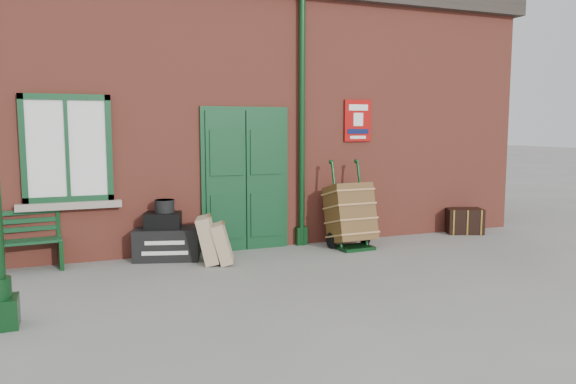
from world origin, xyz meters
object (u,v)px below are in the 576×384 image
houdini_trunk (167,244)px  porter_trolley (350,215)px  bench (7,241)px  dark_trunk (464,221)px

houdini_trunk → porter_trolley: 2.93m
bench → porter_trolley: size_ratio=1.00×
bench → porter_trolley: bearing=-8.2°
dark_trunk → porter_trolley: bearing=-150.4°
bench → dark_trunk: bench is taller
houdini_trunk → dark_trunk: (5.42, 0.00, -0.00)m
bench → porter_trolley: (5.01, -0.35, 0.11)m
dark_trunk → bench: bearing=-157.4°
porter_trolley → dark_trunk: porter_trolley is taller
bench → dark_trunk: 7.54m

